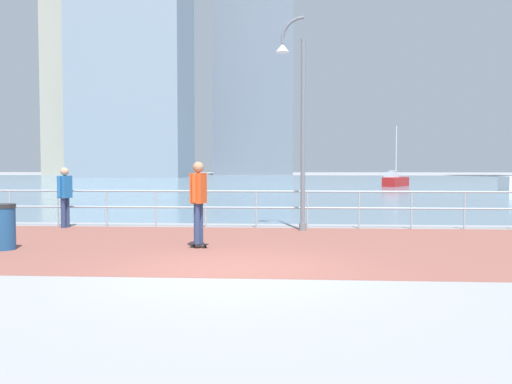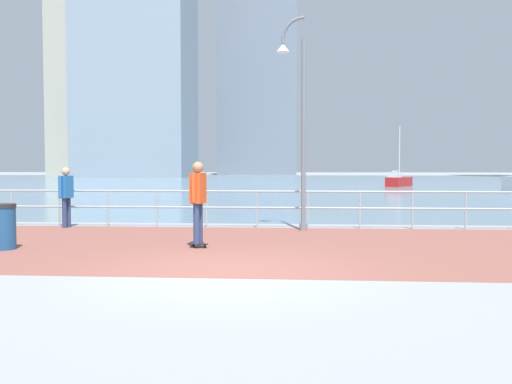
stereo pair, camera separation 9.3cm
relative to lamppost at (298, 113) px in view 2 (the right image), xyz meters
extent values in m
plane|color=gray|center=(-1.10, 34.44, -3.08)|extent=(220.00, 220.00, 0.00)
cube|color=brown|center=(-1.10, -2.79, -3.08)|extent=(28.00, 6.75, 0.01)
cube|color=slate|center=(-1.10, 45.58, -3.08)|extent=(180.00, 88.00, 0.00)
cylinder|color=#9EADB7|center=(-8.10, 0.58, -2.58)|extent=(0.05, 0.05, 1.00)
cylinder|color=#9EADB7|center=(-6.70, 0.58, -2.58)|extent=(0.05, 0.05, 1.00)
cylinder|color=#9EADB7|center=(-5.30, 0.58, -2.58)|extent=(0.05, 0.05, 1.00)
cylinder|color=#9EADB7|center=(-3.90, 0.58, -2.58)|extent=(0.05, 0.05, 1.00)
cylinder|color=#9EADB7|center=(-2.50, 0.58, -2.58)|extent=(0.05, 0.05, 1.00)
cylinder|color=#9EADB7|center=(-1.10, 0.58, -2.58)|extent=(0.05, 0.05, 1.00)
cylinder|color=#9EADB7|center=(0.30, 0.58, -2.58)|extent=(0.05, 0.05, 1.00)
cylinder|color=#9EADB7|center=(1.70, 0.58, -2.58)|extent=(0.05, 0.05, 1.00)
cylinder|color=#9EADB7|center=(3.10, 0.58, -2.58)|extent=(0.05, 0.05, 1.00)
cylinder|color=#9EADB7|center=(4.50, 0.58, -2.58)|extent=(0.05, 0.05, 1.00)
cylinder|color=#9EADB7|center=(-1.10, 0.58, -2.08)|extent=(25.20, 0.06, 0.06)
cylinder|color=#9EADB7|center=(-1.10, 0.58, -2.53)|extent=(25.20, 0.06, 0.06)
cylinder|color=slate|center=(0.16, -0.02, -2.98)|extent=(0.19, 0.19, 0.20)
cylinder|color=slate|center=(0.16, -0.02, -0.59)|extent=(0.12, 0.12, 4.97)
cylinder|color=slate|center=(0.08, -0.01, 2.43)|extent=(0.19, 0.10, 0.11)
cylinder|color=slate|center=(-0.07, 0.01, 2.39)|extent=(0.20, 0.10, 0.15)
cylinder|color=slate|center=(-0.20, 0.02, 2.30)|extent=(0.19, 0.10, 0.18)
cylinder|color=slate|center=(-0.30, 0.03, 2.18)|extent=(0.17, 0.10, 0.19)
cylinder|color=slate|center=(-0.36, 0.04, 2.04)|extent=(0.14, 0.10, 0.19)
cylinder|color=slate|center=(-0.38, 0.04, 1.89)|extent=(0.09, 0.09, 0.17)
cone|color=silver|center=(-0.38, 0.04, 1.69)|extent=(0.36, 0.36, 0.22)
cylinder|color=black|center=(-1.92, -3.17, -3.05)|extent=(0.07, 0.04, 0.06)
cylinder|color=black|center=(-1.94, -3.24, -3.05)|extent=(0.07, 0.04, 0.06)
cylinder|color=black|center=(-2.17, -3.11, -3.05)|extent=(0.07, 0.04, 0.06)
cylinder|color=black|center=(-2.19, -3.18, -3.05)|extent=(0.07, 0.04, 0.06)
cube|color=black|center=(-2.05, -3.17, -3.00)|extent=(0.41, 0.20, 0.02)
cylinder|color=navy|center=(-2.03, -3.10, -2.57)|extent=(0.16, 0.16, 0.84)
cylinder|color=navy|center=(-2.07, -3.25, -2.57)|extent=(0.16, 0.16, 0.84)
cube|color=#D84C1E|center=(-2.05, -3.17, -1.84)|extent=(0.31, 0.39, 0.62)
cylinder|color=#D84C1E|center=(-2.00, -2.95, -1.82)|extent=(0.11, 0.11, 0.59)
cylinder|color=#D84C1E|center=(-2.11, -3.40, -1.82)|extent=(0.11, 0.11, 0.59)
sphere|color=#A37A5B|center=(-2.05, -3.17, -1.41)|extent=(0.23, 0.23, 0.23)
cylinder|color=navy|center=(-6.32, 0.31, -2.67)|extent=(0.16, 0.16, 0.82)
cylinder|color=navy|center=(-6.37, 0.16, -2.67)|extent=(0.16, 0.16, 0.82)
cube|color=#236BB2|center=(-6.34, 0.23, -1.95)|extent=(0.32, 0.39, 0.61)
cylinder|color=#236BB2|center=(-6.28, 0.46, -1.94)|extent=(0.11, 0.11, 0.58)
cylinder|color=#236BB2|center=(-6.41, 0.01, -1.94)|extent=(0.11, 0.11, 0.58)
sphere|color=tan|center=(-6.34, 0.23, -1.53)|extent=(0.23, 0.23, 0.23)
cylinder|color=navy|center=(-5.93, -3.68, -2.65)|extent=(0.44, 0.44, 0.85)
cylinder|color=#262628|center=(-5.93, -3.68, -2.19)|extent=(0.46, 0.46, 0.08)
cube|color=#B21E1E|center=(8.75, 32.37, -2.69)|extent=(2.81, 3.74, 0.78)
cube|color=silver|center=(8.20, 31.42, -2.08)|extent=(1.35, 1.54, 0.44)
cylinder|color=silver|center=(8.75, 32.37, -0.11)|extent=(0.09, 0.09, 4.36)
cylinder|color=silver|center=(8.35, 31.67, -1.77)|extent=(0.88, 1.46, 0.07)
cube|color=#8493A3|center=(-25.44, 71.09, 18.94)|extent=(17.22, 13.93, 44.03)
cube|color=slate|center=(-7.64, 97.37, 15.26)|extent=(15.56, 14.65, 36.69)
cube|color=#B2AD99|center=(-42.72, 94.27, 19.48)|extent=(11.39, 15.06, 45.12)
camera|label=1|loc=(-0.14, -14.12, -1.40)|focal=37.75mm
camera|label=2|loc=(-0.05, -14.11, -1.40)|focal=37.75mm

